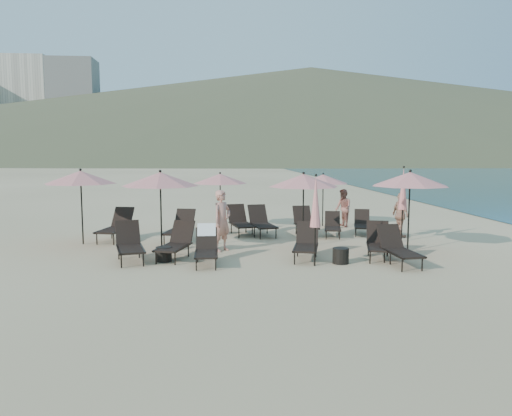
{
  "coord_description": "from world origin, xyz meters",
  "views": [
    {
      "loc": [
        -2.4,
        -13.48,
        3.05
      ],
      "look_at": [
        -0.89,
        3.5,
        1.1
      ],
      "focal_mm": 35.0,
      "sensor_mm": 36.0,
      "label": 1
    }
  ],
  "objects": [
    {
      "name": "lounger_5",
      "position": [
        2.34,
        0.2,
        0.46
      ],
      "size": [
        1.08,
        1.82,
        0.98
      ],
      "rotation": [
        0.0,
        0.0,
        -0.27
      ],
      "color": "black",
      "rests_on": "ground"
    },
    {
      "name": "lounger_1",
      "position": [
        -3.43,
        0.66,
        0.47
      ],
      "size": [
        1.13,
        1.85,
        1.0
      ],
      "rotation": [
        0.0,
        0.0,
        -0.29
      ],
      "color": "black",
      "rests_on": "ground"
    },
    {
      "name": "umbrella_closed_0",
      "position": [
        0.32,
        -0.64,
        1.71
      ],
      "size": [
        0.29,
        0.29,
        2.46
      ],
      "color": "black",
      "rests_on": "ground"
    },
    {
      "name": "lounger_4",
      "position": [
        2.6,
        -0.66,
        0.47
      ],
      "size": [
        0.79,
        1.78,
        1.0
      ],
      "rotation": [
        0.0,
        0.0,
        0.08
      ],
      "color": "black",
      "rests_on": "ground"
    },
    {
      "name": "umbrella_closed_1",
      "position": [
        3.99,
        2.67,
        1.78
      ],
      "size": [
        0.3,
        0.3,
        2.56
      ],
      "color": "black",
      "rests_on": "ground"
    },
    {
      "name": "umbrella_open_5",
      "position": [
        -6.64,
        3.14,
        2.2
      ],
      "size": [
        2.32,
        2.32,
        2.49
      ],
      "color": "black",
      "rests_on": "ground"
    },
    {
      "name": "umbrella_open_1",
      "position": [
        0.5,
        2.07,
        2.12
      ],
      "size": [
        2.23,
        2.23,
        2.4
      ],
      "color": "black",
      "rests_on": "ground"
    },
    {
      "name": "lounger_3",
      "position": [
        0.26,
        0.29,
        0.46
      ],
      "size": [
        1.04,
        1.8,
        0.98
      ],
      "rotation": [
        0.0,
        0.0,
        -0.25
      ],
      "color": "black",
      "rests_on": "ground"
    },
    {
      "name": "lounger_7",
      "position": [
        -3.48,
        3.36,
        0.48
      ],
      "size": [
        1.09,
        1.91,
        1.04
      ],
      "rotation": [
        0.0,
        0.0,
        -0.24
      ],
      "color": "black",
      "rests_on": "ground"
    },
    {
      "name": "umbrella_open_4",
      "position": [
        2.11,
        6.38,
        1.92
      ],
      "size": [
        2.02,
        2.02,
        2.18
      ],
      "color": "black",
      "rests_on": "ground"
    },
    {
      "name": "lounger_6",
      "position": [
        -5.68,
        3.79,
        0.5
      ],
      "size": [
        1.11,
        1.97,
        1.07
      ],
      "rotation": [
        0.0,
        0.0,
        -0.23
      ],
      "color": "black",
      "rests_on": "ground"
    },
    {
      "name": "lounger_10",
      "position": [
        0.97,
        4.22,
        0.47
      ],
      "size": [
        0.7,
        1.77,
        1.01
      ],
      "rotation": [
        0.0,
        0.0,
        0.02
      ],
      "color": "black",
      "rests_on": "ground"
    },
    {
      "name": "umbrella_open_3",
      "position": [
        -2.07,
        5.89,
        1.99
      ],
      "size": [
        2.09,
        2.09,
        2.25
      ],
      "color": "black",
      "rests_on": "ground"
    },
    {
      "name": "umbrella_open_2",
      "position": [
        3.54,
        1.01,
        2.21
      ],
      "size": [
        2.33,
        2.33,
        2.5
      ],
      "color": "black",
      "rests_on": "ground"
    },
    {
      "name": "umbrella_open_0",
      "position": [
        -3.94,
        1.72,
        2.21
      ],
      "size": [
        2.32,
        2.32,
        2.5
      ],
      "color": "black",
      "rests_on": "ground"
    },
    {
      "name": "side_table_1",
      "position": [
        1.08,
        -0.4,
        0.21
      ],
      "size": [
        0.45,
        0.45,
        0.43
      ],
      "primitive_type": "cylinder",
      "color": "black",
      "rests_on": "ground"
    },
    {
      "name": "lounger_9",
      "position": [
        -0.6,
        4.4,
        0.49
      ],
      "size": [
        0.98,
        1.91,
        1.05
      ],
      "rotation": [
        0.0,
        0.0,
        0.17
      ],
      "color": "black",
      "rests_on": "ground"
    },
    {
      "name": "lounger_2",
      "position": [
        -2.56,
        -0.07,
        0.49
      ],
      "size": [
        0.62,
        1.64,
        1.02
      ],
      "rotation": [
        0.0,
        0.0,
        -0.01
      ],
      "color": "black",
      "rests_on": "ground"
    },
    {
      "name": "ground",
      "position": [
        0.0,
        0.0,
        0.0
      ],
      "size": [
        800.0,
        800.0,
        0.0
      ],
      "primitive_type": "plane",
      "color": "#D6BA8C",
      "rests_on": "ground"
    },
    {
      "name": "lounger_12",
      "position": [
        3.13,
        4.32,
        0.4
      ],
      "size": [
        0.94,
        1.59,
        0.86
      ],
      "rotation": [
        0.0,
        0.0,
        -0.27
      ],
      "color": "black",
      "rests_on": "ground"
    },
    {
      "name": "lounger_0",
      "position": [
        -4.7,
        0.48,
        0.49
      ],
      "size": [
        1.09,
        1.92,
        1.04
      ],
      "rotation": [
        0.0,
        0.0,
        0.24
      ],
      "color": "black",
      "rests_on": "ground"
    },
    {
      "name": "beachgoer_c",
      "position": [
        4.27,
        3.51,
        0.8
      ],
      "size": [
        0.56,
        0.99,
        1.6
      ],
      "primitive_type": "imported",
      "rotation": [
        0.0,
        0.0,
        1.76
      ],
      "color": "tan",
      "rests_on": "ground"
    },
    {
      "name": "lounger_11",
      "position": [
        1.92,
        3.94,
        0.39
      ],
      "size": [
        0.86,
        1.55,
        0.84
      ],
      "rotation": [
        0.0,
        0.0,
        -0.22
      ],
      "color": "black",
      "rests_on": "ground"
    },
    {
      "name": "beachgoer_b",
      "position": [
        2.88,
        6.1,
        0.76
      ],
      "size": [
        0.71,
        0.84,
        1.53
      ],
      "primitive_type": "imported",
      "rotation": [
        0.0,
        0.0,
        -1.38
      ],
      "color": "#A76556",
      "rests_on": "ground"
    },
    {
      "name": "hotel_skyline",
      "position": [
        -93.62,
        271.21,
        24.18
      ],
      "size": [
        109.0,
        82.0,
        55.0
      ],
      "color": "beige",
      "rests_on": "ground"
    },
    {
      "name": "lounger_8",
      "position": [
        -1.35,
        4.67,
        0.49
      ],
      "size": [
        1.04,
        1.91,
        1.04
      ],
      "rotation": [
        0.0,
        0.0,
        0.2
      ],
      "color": "black",
      "rests_on": "ground"
    },
    {
      "name": "volcanic_headland",
      "position": [
        71.37,
        302.62,
        26.49
      ],
      "size": [
        690.0,
        690.0,
        55.0
      ],
      "color": "brown",
      "rests_on": "ground"
    },
    {
      "name": "beachgoer_a",
      "position": [
        -2.09,
        1.62,
        0.94
      ],
      "size": [
        0.79,
        0.81,
        1.87
      ],
      "primitive_type": "imported",
      "rotation": [
        0.0,
        0.0,
        0.82
      ],
      "color": "tan",
      "rests_on": "ground"
    },
    {
      "name": "side_table_0",
      "position": [
        -3.75,
        0.3,
        0.2
      ],
      "size": [
        0.44,
        0.44,
        0.41
      ],
      "primitive_type": "cylinder",
      "color": "black",
      "rests_on": "ground"
    }
  ]
}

